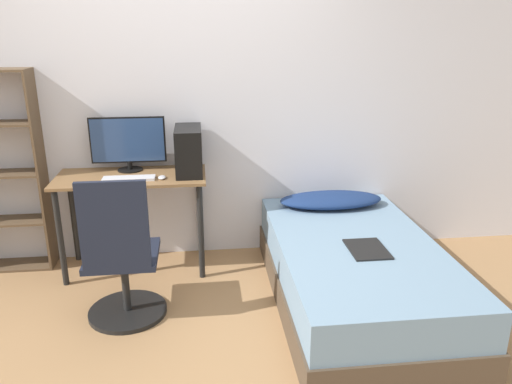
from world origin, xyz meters
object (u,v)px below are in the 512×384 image
bed (355,273)px  office_chair (122,267)px  pc_tower (189,150)px  monitor (128,142)px  keyboard (129,178)px

bed → office_chair: bearing=-178.7°
pc_tower → office_chair: bearing=-119.8°
office_chair → monitor: size_ratio=1.75×
bed → monitor: monitor is taller
office_chair → keyboard: (-0.00, 0.63, 0.40)m
bed → pc_tower: bearing=146.8°
bed → keyboard: bearing=159.1°
monitor → keyboard: size_ratio=1.51×
bed → pc_tower: 1.51m
monitor → pc_tower: monitor is taller
bed → monitor: (-1.57, 0.85, 0.76)m
keyboard → monitor: bearing=94.8°
bed → pc_tower: (-1.11, 0.73, 0.72)m
pc_tower → bed: bearing=-33.2°
bed → pc_tower: size_ratio=4.60×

